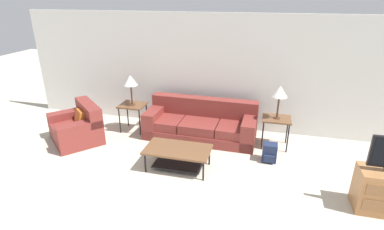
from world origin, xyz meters
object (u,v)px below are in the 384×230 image
Objects in this scene: couch at (201,125)px; armchair at (78,128)px; side_table_right at (276,121)px; backpack at (269,153)px; side_table_left at (133,107)px; table_lamp_left at (130,81)px; table_lamp_right at (280,92)px; coffee_table at (178,154)px.

armchair is (-2.52, -0.81, -0.00)m from couch.
backpack is (-0.09, -0.63, -0.39)m from side_table_right.
couch is 3.78× the size of side_table_right.
side_table_left is (-1.58, -0.05, 0.27)m from couch.
table_lamp_left is (0.95, 0.76, 0.89)m from armchair.
side_table_left is at bearing 180.00° from side_table_right.
side_table_left is at bearing 168.36° from backpack.
armchair is 4.26m from table_lamp_right.
table_lamp_left is 1.88× the size of backpack.
coffee_table is at bearing -142.27° from side_table_right.
side_table_left is 1.00× the size of side_table_right.
coffee_table is at bearing -41.80° from table_lamp_left.
armchair is at bearing -169.52° from side_table_right.
side_table_left is (0.95, 0.76, 0.28)m from armchair.
side_table_left is at bearing -180.00° from table_lamp_right.
side_table_left is 1.78× the size of backpack.
side_table_right is (1.58, -0.05, 0.27)m from couch.
table_lamp_right is at bearing 82.02° from backpack.
coffee_table is 3.28× the size of backpack.
armchair is 4.18m from side_table_right.
side_table_right reaches higher than coffee_table.
armchair reaches higher than backpack.
coffee_table is 1.84× the size of side_table_right.
table_lamp_right is 1.88× the size of backpack.
table_lamp_right is at bearing 0.00° from side_table_left.
table_lamp_left is (-1.58, -0.05, 0.89)m from couch.
coffee_table is (-0.11, -1.36, 0.01)m from couch.
table_lamp_right reaches higher than coffee_table.
table_lamp_left is (-1.46, 1.31, 0.88)m from coffee_table.
table_lamp_right is (1.69, 1.31, 0.88)m from coffee_table.
coffee_table is at bearing -94.82° from couch.
couch reaches higher than side_table_left.
table_lamp_left is at bearing 138.20° from coffee_table.
table_lamp_left is 1.00× the size of table_lamp_right.
side_table_left is 3.21m from table_lamp_right.
table_lamp_right is at bearing 0.00° from table_lamp_left.
backpack is (-0.09, -0.63, -1.01)m from table_lamp_right.
coffee_table is 2.31m from table_lamp_right.
side_table_right is at bearing -126.87° from table_lamp_right.
couch is at bearing 155.25° from backpack.
backpack is at bearing -24.75° from couch.
side_table_right is 1.78× the size of backpack.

